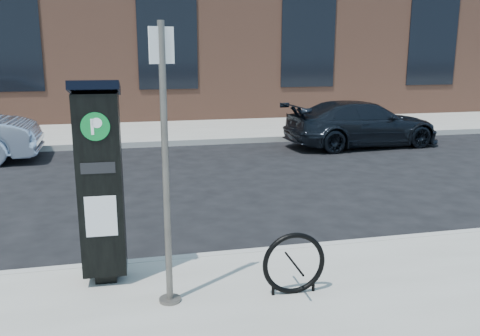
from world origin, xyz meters
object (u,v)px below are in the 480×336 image
object	(u,v)px
parking_kiosk	(100,181)
sign_pole	(166,170)
car_dark	(362,124)
bike_rack	(294,264)

from	to	relation	value
parking_kiosk	sign_pole	bearing A→B (deg)	-44.15
sign_pole	car_dark	size ratio (longest dim) A/B	0.62
parking_kiosk	bike_rack	size ratio (longest dim) A/B	3.26
bike_rack	car_dark	bearing A→B (deg)	60.81
parking_kiosk	bike_rack	xyz separation A→B (m)	(1.83, -0.74, -0.77)
parking_kiosk	sign_pole	distance (m)	0.91
sign_pole	car_dark	bearing A→B (deg)	33.65
car_dark	parking_kiosk	bearing A→B (deg)	134.02
sign_pole	car_dark	distance (m)	9.92
car_dark	bike_rack	bearing A→B (deg)	145.56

